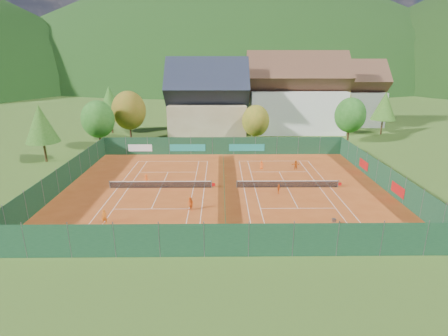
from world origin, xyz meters
TOP-DOWN VIEW (x-y plane):
  - ground at (0.00, 0.00)m, footprint 600.00×600.00m
  - clay_pad at (0.00, 0.00)m, footprint 40.00×32.00m
  - court_markings_left at (-8.00, 0.00)m, footprint 11.03×23.83m
  - court_markings_right at (8.00, 0.00)m, footprint 11.03×23.83m
  - tennis_net_left at (-7.85, 0.00)m, footprint 13.30×0.10m
  - tennis_net_right at (8.15, 0.00)m, footprint 13.30×0.10m
  - court_divider at (0.00, 0.00)m, footprint 0.03×28.80m
  - fence_north at (-0.46, 15.99)m, footprint 40.00×0.10m
  - fence_south at (0.00, -16.00)m, footprint 40.00×0.04m
  - fence_west at (-20.00, 0.00)m, footprint 0.04×32.00m
  - fence_east at (20.00, 0.05)m, footprint 0.09×32.00m
  - chalet at (-3.00, 30.00)m, footprint 16.20×12.00m
  - hotel_block_a at (16.00, 36.00)m, footprint 21.60×11.00m
  - hotel_block_b at (30.00, 44.00)m, footprint 17.28×10.00m
  - tree_west_front at (-22.00, 20.00)m, footprint 5.72×5.72m
  - tree_west_mid at (-18.00, 26.00)m, footprint 6.44×6.44m
  - tree_west_back at (-24.00, 34.00)m, footprint 5.60×5.60m
  - tree_center at (6.00, 22.00)m, footprint 5.01×5.01m
  - tree_east_front at (24.00, 24.00)m, footprint 5.72×5.72m
  - tree_east_mid at (34.00, 32.00)m, footprint 5.04×5.04m
  - tree_west_side at (-28.00, 12.00)m, footprint 5.04×5.04m
  - tree_east_back at (26.00, 40.00)m, footprint 7.15×7.15m
  - mountain_backdrop at (28.54, 233.48)m, footprint 820.00×530.00m
  - ball_hopper at (10.61, -10.46)m, footprint 0.34×0.34m
  - loose_ball_0 at (-7.89, -4.31)m, footprint 0.07×0.07m
  - loose_ball_1 at (3.79, -8.21)m, footprint 0.07×0.07m
  - loose_ball_2 at (0.30, 4.71)m, footprint 0.07×0.07m
  - player_left_near at (-11.91, -9.90)m, footprint 0.59×0.41m
  - player_left_mid at (-3.68, -6.87)m, footprint 0.96×0.94m
  - player_left_far at (-10.15, 1.84)m, footprint 0.87×0.60m
  - player_right_near at (6.55, -2.03)m, footprint 0.59×0.76m
  - player_right_far_a at (5.60, 7.77)m, footprint 0.65×0.46m
  - player_right_far_b at (10.57, 7.43)m, footprint 1.36×0.57m

SIDE VIEW (x-z plane):
  - mountain_backdrop at x=28.54m, z-range -160.64..81.36m
  - ground at x=0.00m, z-range -0.02..-0.02m
  - clay_pad at x=0.00m, z-range 0.00..0.01m
  - court_markings_left at x=-8.00m, z-range 0.01..0.01m
  - court_markings_right at x=8.00m, z-range 0.01..0.01m
  - loose_ball_0 at x=-7.89m, z-range 0.00..0.07m
  - loose_ball_1 at x=3.79m, z-range 0.00..0.07m
  - loose_ball_2 at x=0.30m, z-range 0.00..0.07m
  - court_divider at x=0.00m, z-range 0.00..1.00m
  - tennis_net_left at x=-7.85m, z-range 0.00..1.02m
  - tennis_net_right at x=8.15m, z-range 0.00..1.02m
  - ball_hopper at x=10.61m, z-range 0.16..0.96m
  - player_right_near at x=6.55m, z-range 0.00..1.20m
  - player_left_far at x=-10.15m, z-range 0.00..1.23m
  - player_right_far_a at x=5.60m, z-range 0.00..1.24m
  - player_right_far_b at x=10.57m, z-range 0.00..1.42m
  - player_left_near at x=-11.91m, z-range 0.00..1.53m
  - player_left_mid at x=-3.68m, z-range 0.00..1.56m
  - fence_north at x=-0.46m, z-range -0.03..2.97m
  - fence_east at x=20.00m, z-range -0.02..2.98m
  - fence_south at x=0.00m, z-range 0.00..3.00m
  - fence_west at x=-20.00m, z-range 0.00..3.00m
  - tree_center at x=6.00m, z-range 0.92..8.52m
  - tree_west_front at x=-22.00m, z-range 1.05..9.74m
  - tree_east_front at x=24.00m, z-range 1.05..9.74m
  - tree_east_mid at x=34.00m, z-range 1.56..10.56m
  - tree_west_side at x=-28.00m, z-range 1.56..10.56m
  - tree_west_mid at x=-18.00m, z-range 1.18..10.96m
  - hotel_block_b at x=30.00m, z-range -1.13..14.37m
  - chalet at x=-3.00m, z-range -1.38..14.62m
  - tree_west_back at x=-24.00m, z-range 1.74..11.74m
  - tree_east_back at x=26.00m, z-range 1.31..12.18m
  - hotel_block_a at x=16.00m, z-range -1.24..16.01m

